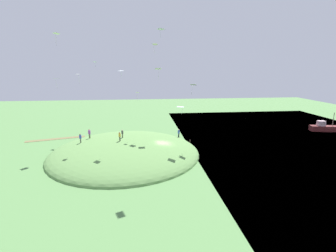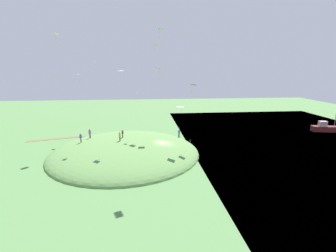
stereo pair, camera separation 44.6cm
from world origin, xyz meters
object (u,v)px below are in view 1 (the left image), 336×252
Objects in this scene: person_with_child at (122,133)px; kite_0 at (121,71)px; kite_10 at (161,29)px; person_near_shore at (80,137)px; kite_1 at (95,62)px; kite_8 at (181,107)px; person_watching_kites at (179,132)px; kite_7 at (78,75)px; mooring_post at (190,142)px; kite_9 at (158,69)px; person_on_hilltop at (120,135)px; kite_2 at (56,79)px; boat_on_lake at (324,128)px; person_walking_path at (89,133)px; kite_4 at (56,34)px; kite_5 at (137,93)px; kite_6 at (193,85)px; kite_3 at (155,45)px.

person_with_child is 1.33× the size of kite_0.
person_near_shore is at bearing -31.76° from kite_10.
kite_1 is 0.75× the size of kite_8.
kite_7 is at bearing -177.69° from person_watching_kites.
person_near_shore is at bearing -149.85° from person_watching_kites.
person_watching_kites is at bearing -167.74° from kite_1.
kite_10 is (-14.26, 8.83, 17.54)m from person_near_shore.
person_watching_kites is 3.76m from mooring_post.
kite_8 is at bearing 112.74° from kite_9.
person_on_hilltop is at bearing -47.57° from kite_10.
kite_9 is 15.75m from mooring_post.
person_with_child reaches higher than person_watching_kites.
kite_10 is 1.20× the size of mooring_post.
person_watching_kites is 25.45m from kite_2.
kite_7 is (-1.43, -9.11, 0.41)m from kite_2.
kite_9 reaches higher than boat_on_lake.
kite_0 is 10.77m from kite_10.
mooring_post is (-19.89, 1.15, -2.34)m from person_walking_path.
kite_9 is at bearing 5.48° from person_on_hilltop.
person_walking_path reaches higher than mooring_post.
person_walking_path is 1.32× the size of kite_8.
person_with_child is at bearing -146.44° from person_watching_kites.
mooring_post is at bearing -153.86° from kite_4.
kite_4 is (18.78, 13.07, 17.65)m from person_watching_kites.
kite_9 is at bearing 57.77° from person_near_shore.
person_with_child is 8.04m from kite_5.
kite_2 is at bearing -5.33° from kite_6.
kite_1 is 0.54× the size of kite_3.
kite_3 is 12.45m from kite_6.
kite_9 is at bearing -33.83° from kite_6.
boat_on_lake is 4.22× the size of kite_5.
kite_4 reaches higher than person_walking_path.
kite_2 is 9.23m from kite_7.
kite_5 is at bearing 11.54° from kite_9.
kite_5 is 6.00m from kite_9.
kite_3 reaches higher than person_watching_kites.
person_with_child is 13.20m from kite_8.
mooring_post is at bearing -122.11° from kite_10.
person_walking_path is 1.16× the size of person_with_child.
person_watching_kites is 0.88× the size of kite_7.
boat_on_lake is at bearing -163.26° from kite_6.
kite_1 reaches higher than kite_9.
kite_3 is 10.83m from kite_5.
kite_2 is 0.99× the size of kite_4.
kite_2 reaches higher than person_walking_path.
kite_5 is at bearing -144.36° from person_watching_kites.
kite_4 is (-0.26, 8.36, 16.80)m from person_near_shore.
kite_3 is at bearing -84.72° from kite_9.
kite_4 is (-3.65, 9.18, 6.26)m from kite_2.
person_walking_path is 1.36× the size of kite_10.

